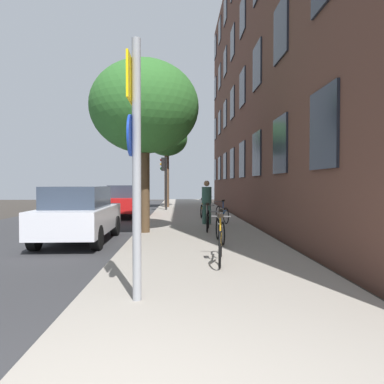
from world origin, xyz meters
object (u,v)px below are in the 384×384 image
(sign_post, at_px, (135,152))
(tree_near, at_px, (145,108))
(bicycle_1, at_px, (220,229))
(bicycle_4, at_px, (203,210))
(bicycle_2, at_px, (208,220))
(pedestrian_0, at_px, (207,199))
(bicycle_3, at_px, (222,214))
(traffic_light, at_px, (164,173))
(bicycle_0, at_px, (220,243))
(car_1, at_px, (126,201))
(bicycle_5, at_px, (209,206))
(tree_far, at_px, (167,139))
(car_0, at_px, (79,214))

(sign_post, bearing_deg, tree_near, 94.48)
(bicycle_1, height_order, bicycle_4, bicycle_4)
(bicycle_2, xyz_separation_m, pedestrian_0, (0.11, 1.92, 0.61))
(sign_post, xyz_separation_m, bicycle_3, (2.34, 9.47, -1.65))
(traffic_light, relative_size, bicycle_2, 1.91)
(bicycle_0, distance_m, car_1, 11.57)
(tree_near, distance_m, bicycle_5, 8.83)
(tree_far, bearing_deg, car_1, -107.50)
(bicycle_0, bearing_deg, bicycle_1, 83.54)
(tree_near, bearing_deg, bicycle_3, 43.73)
(bicycle_2, relative_size, bicycle_4, 1.06)
(traffic_light, height_order, bicycle_4, traffic_light)
(bicycle_2, relative_size, car_0, 0.42)
(tree_far, distance_m, bicycle_0, 17.52)
(bicycle_1, bearing_deg, traffic_light, 99.58)
(traffic_light, distance_m, car_1, 4.07)
(sign_post, bearing_deg, bicycle_2, 77.51)
(bicycle_3, xyz_separation_m, car_1, (-4.46, 3.81, 0.36))
(bicycle_4, bearing_deg, bicycle_5, 77.96)
(bicycle_1, xyz_separation_m, bicycle_4, (0.00, 7.20, 0.00))
(bicycle_2, distance_m, bicycle_5, 7.23)
(bicycle_3, height_order, bicycle_4, bicycle_3)
(bicycle_1, relative_size, bicycle_4, 0.99)
(sign_post, distance_m, bicycle_1, 5.24)
(car_1, bearing_deg, sign_post, -80.94)
(tree_far, height_order, bicycle_2, tree_far)
(sign_post, relative_size, bicycle_4, 2.22)
(tree_far, relative_size, bicycle_2, 3.48)
(bicycle_3, bearing_deg, bicycle_5, 91.51)
(tree_far, distance_m, pedestrian_0, 11.00)
(bicycle_1, bearing_deg, pedestrian_0, 90.37)
(bicycle_4, bearing_deg, traffic_light, 113.06)
(tree_near, distance_m, car_0, 3.98)
(sign_post, relative_size, tree_near, 0.63)
(bicycle_3, bearing_deg, traffic_light, 110.41)
(tree_near, bearing_deg, tree_far, 88.75)
(sign_post, xyz_separation_m, bicycle_0, (1.43, 2.27, -1.63))
(tree_near, height_order, bicycle_4, tree_near)
(bicycle_4, distance_m, car_1, 4.09)
(bicycle_1, height_order, car_0, car_0)
(bicycle_2, bearing_deg, tree_near, -170.69)
(traffic_light, height_order, bicycle_3, traffic_light)
(pedestrian_0, bearing_deg, tree_far, 100.71)
(traffic_light, relative_size, tree_far, 0.55)
(traffic_light, distance_m, pedestrian_0, 7.97)
(pedestrian_0, distance_m, car_1, 5.73)
(bicycle_5, distance_m, pedestrian_0, 5.34)
(sign_post, distance_m, car_1, 13.51)
(traffic_light, bearing_deg, tree_near, -91.23)
(bicycle_5, height_order, pedestrian_0, pedestrian_0)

